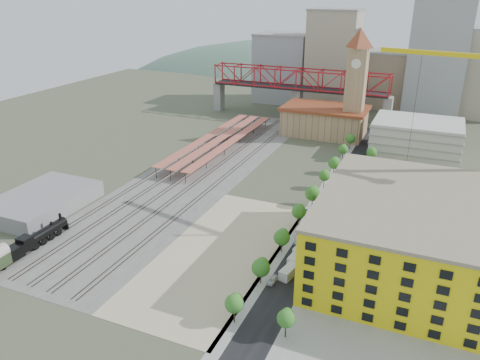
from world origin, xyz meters
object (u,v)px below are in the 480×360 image
at_px(locomotive, 36,239).
at_px(construction_building, 415,235).
at_px(site_trailer_b, 300,255).
at_px(car_0, 273,280).
at_px(site_trailer_c, 305,246).
at_px(site_trailer_d, 317,226).
at_px(clock_tower, 357,75).
at_px(site_trailer_a, 292,269).

bearing_deg(locomotive, construction_building, 16.94).
xyz_separation_m(construction_building, locomotive, (-92.00, -28.01, -7.18)).
bearing_deg(site_trailer_b, car_0, -96.28).
xyz_separation_m(site_trailer_b, car_0, (-3.00, -11.93, -0.66)).
bearing_deg(site_trailer_c, site_trailer_d, 97.92).
relative_size(clock_tower, site_trailer_c, 5.13).
relative_size(clock_tower, car_0, 12.69).
bearing_deg(car_0, site_trailer_c, 83.16).
relative_size(site_trailer_c, site_trailer_d, 1.10).
xyz_separation_m(construction_building, site_trailer_c, (-26.00, -2.00, -8.02)).
bearing_deg(clock_tower, car_0, -87.59).
relative_size(locomotive, site_trailer_b, 2.41).
distance_m(site_trailer_a, car_0, 6.35).
xyz_separation_m(locomotive, site_trailer_c, (66.00, 26.01, -0.84)).
distance_m(clock_tower, car_0, 122.08).
bearing_deg(clock_tower, construction_building, -71.22).
distance_m(clock_tower, site_trailer_d, 94.14).
distance_m(site_trailer_b, car_0, 12.32).
distance_m(site_trailer_a, site_trailer_c, 11.15).
bearing_deg(site_trailer_d, construction_building, -37.50).
bearing_deg(site_trailer_d, car_0, -111.80).
relative_size(clock_tower, site_trailer_b, 5.25).
relative_size(site_trailer_a, site_trailer_b, 0.93).
height_order(construction_building, site_trailer_c, construction_building).
relative_size(construction_building, site_trailer_c, 4.99).
height_order(construction_building, locomotive, construction_building).
distance_m(locomotive, site_trailer_b, 69.33).
relative_size(site_trailer_b, car_0, 2.42).
xyz_separation_m(locomotive, site_trailer_a, (66.00, 14.86, -0.97)).
distance_m(site_trailer_d, car_0, 29.18).
height_order(site_trailer_c, car_0, site_trailer_c).
distance_m(construction_building, site_trailer_c, 27.28).
xyz_separation_m(site_trailer_a, site_trailer_b, (0.00, 6.36, 0.10)).
relative_size(clock_tower, locomotive, 2.18).
bearing_deg(clock_tower, site_trailer_d, -84.90).
height_order(clock_tower, construction_building, clock_tower).
bearing_deg(locomotive, car_0, 8.39).
height_order(locomotive, site_trailer_a, locomotive).
relative_size(locomotive, car_0, 5.83).
relative_size(locomotive, site_trailer_d, 2.59).
distance_m(locomotive, site_trailer_a, 67.66).
height_order(site_trailer_a, site_trailer_c, site_trailer_c).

